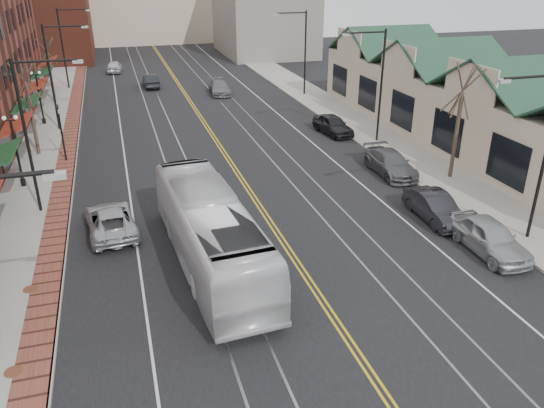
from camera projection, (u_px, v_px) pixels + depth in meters
ground at (366, 368)px, 17.64m from camera, size 160.00×160.00×0.00m
sidewalk_left at (39, 185)px, 31.90m from camera, size 4.00×120.00×0.15m
sidewalk_right at (395, 149)px, 38.17m from camera, size 4.00×120.00×0.15m
building_right at (472, 112)px, 38.81m from camera, size 8.00×36.00×4.60m
backdrop_left at (34, 5)px, 71.54m from camera, size 14.00×18.00×14.00m
backdrop_mid at (147, 13)px, 89.82m from camera, size 22.00×14.00×9.00m
backdrop_right at (264, 14)px, 75.90m from camera, size 12.00×16.00×11.00m
streetlight_l_1 at (33, 121)px, 26.61m from camera, size 3.33×0.25×8.00m
streetlight_l_2 at (55, 67)px, 40.55m from camera, size 3.33×0.25×8.00m
streetlight_l_3 at (66, 40)px, 54.49m from camera, size 3.33×0.25×8.00m
streetlight_r_0 at (540, 141)px, 23.66m from camera, size 3.33×0.25×8.00m
streetlight_r_1 at (376, 75)px, 37.60m from camera, size 3.33×0.25×8.00m
streetlight_r_2 at (301, 44)px, 51.54m from camera, size 3.33×0.25×8.00m
lamppost_l_2 at (17, 153)px, 30.81m from camera, size 0.84×0.28×4.27m
lamppost_l_3 at (40, 99)px, 43.01m from camera, size 0.84×0.28×4.27m
tree_left_near at (30, 106)px, 35.57m from camera, size 1.78×1.37×6.48m
tree_left_far at (49, 68)px, 49.61m from camera, size 1.66×1.28×6.02m
tree_right_mid at (458, 120)px, 31.54m from camera, size 1.90×1.46×6.93m
manhole_mid at (14, 372)px, 17.27m from camera, size 0.60×0.60×0.02m
manhole_far at (31, 289)px, 21.62m from camera, size 0.60×0.60×0.02m
traffic_signal at (61, 129)px, 34.81m from camera, size 0.18×0.15×3.80m
transit_bus at (211, 232)px, 23.00m from camera, size 3.54×12.00×3.30m
parked_suv at (111, 220)px, 26.21m from camera, size 2.73×5.08×1.36m
parked_car_a at (490, 237)px, 24.39m from camera, size 1.95×4.64×1.57m
parked_car_b at (435, 207)px, 27.56m from camera, size 1.64×4.38×1.43m
parked_car_c at (391, 163)px, 33.56m from camera, size 2.12×4.96×1.42m
parked_car_d at (333, 125)px, 41.40m from camera, size 2.26×4.52×1.48m
distant_car_left at (151, 81)px, 56.91m from camera, size 1.57×4.29×1.41m
distant_car_right at (219, 87)px, 54.04m from camera, size 2.20×4.78×1.35m
distant_car_far at (114, 66)px, 64.64m from camera, size 2.06×4.35×1.44m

